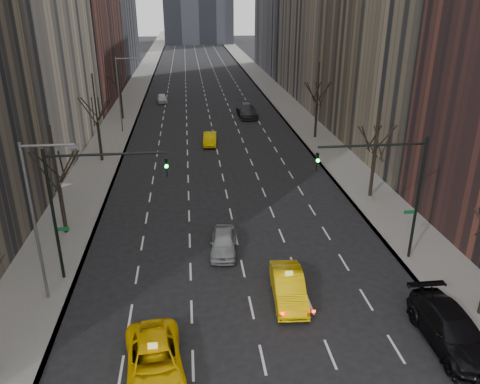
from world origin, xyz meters
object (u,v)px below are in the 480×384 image
object	(u,v)px
taxi_sedan	(288,287)
silver_sedan_ahead	(224,242)
taxi_suv	(155,361)
parked_suv_black	(452,330)

from	to	relation	value
taxi_sedan	silver_sedan_ahead	size ratio (longest dim) A/B	1.14
taxi_suv	parked_suv_black	size ratio (longest dim) A/B	0.90
taxi_sedan	silver_sedan_ahead	world-z (taller)	taxi_sedan
taxi_suv	silver_sedan_ahead	world-z (taller)	taxi_suv
silver_sedan_ahead	taxi_sedan	bearing A→B (deg)	-54.56
taxi_sedan	parked_suv_black	size ratio (longest dim) A/B	0.80
taxi_suv	parked_suv_black	bearing A→B (deg)	-4.71
taxi_sedan	taxi_suv	bearing A→B (deg)	-141.30
taxi_sedan	silver_sedan_ahead	bearing A→B (deg)	123.09
taxi_suv	silver_sedan_ahead	xyz separation A→B (m)	(3.91, 10.58, -0.03)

